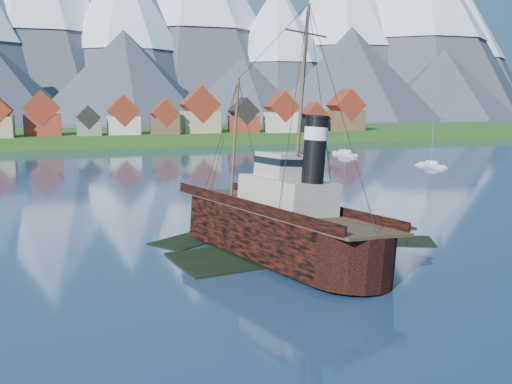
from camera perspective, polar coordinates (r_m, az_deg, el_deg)
name	(u,v)px	position (r m, az deg, el deg)	size (l,w,h in m)	color
ground	(285,247)	(59.90, 2.97, -5.54)	(1400.00, 1400.00, 0.00)	navy
shoal	(293,244)	(62.56, 3.77, -5.24)	(31.71, 21.24, 1.14)	black
shore_bank	(126,140)	(225.46, -12.92, 5.13)	(600.00, 80.00, 3.20)	#174012
seawall	(137,147)	(187.77, -11.80, 4.38)	(600.00, 2.50, 2.00)	#3F3D38
town	(29,118)	(206.59, -21.77, 6.85)	(250.96, 16.69, 17.30)	maroon
mountains	(86,13)	(540.70, -16.67, 16.75)	(965.00, 340.00, 205.00)	#2D333D
tugboat_wreck	(268,221)	(57.35, 1.19, -2.95)	(7.40, 31.88, 25.26)	black
sailboat_d	(431,166)	(137.09, 17.11, 2.55)	(3.80, 8.69, 11.52)	white
sailboat_e	(345,154)	(159.72, 8.85, 3.75)	(3.73, 11.17, 12.72)	white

